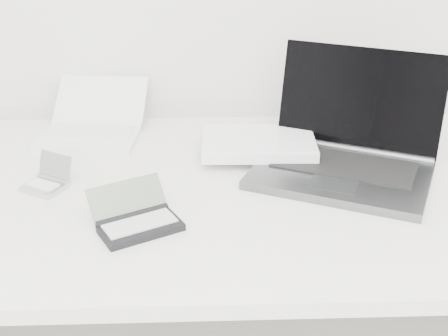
{
  "coord_description": "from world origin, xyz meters",
  "views": [
    {
      "loc": [
        -0.07,
        0.38,
        1.33
      ],
      "look_at": [
        -0.03,
        1.51,
        0.79
      ],
      "focal_mm": 50.0,
      "sensor_mm": 36.0,
      "label": 1
    }
  ],
  "objects_px": {
    "desk": "(237,204)",
    "palmtop_charcoal": "(137,220)",
    "laptop_large": "(319,150)",
    "netbook_open_white": "(93,127)"
  },
  "relations": [
    {
      "from": "desk",
      "to": "palmtop_charcoal",
      "type": "distance_m",
      "value": 0.26
    },
    {
      "from": "laptop_large",
      "to": "netbook_open_white",
      "type": "height_order",
      "value": "laptop_large"
    },
    {
      "from": "desk",
      "to": "palmtop_charcoal",
      "type": "xyz_separation_m",
      "value": [
        -0.2,
        -0.16,
        0.06
      ]
    },
    {
      "from": "laptop_large",
      "to": "palmtop_charcoal",
      "type": "bearing_deg",
      "value": -122.16
    },
    {
      "from": "palmtop_charcoal",
      "to": "desk",
      "type": "bearing_deg",
      "value": 11.99
    },
    {
      "from": "palmtop_charcoal",
      "to": "laptop_large",
      "type": "bearing_deg",
      "value": 5.41
    },
    {
      "from": "desk",
      "to": "palmtop_charcoal",
      "type": "relative_size",
      "value": 8.54
    },
    {
      "from": "desk",
      "to": "laptop_large",
      "type": "distance_m",
      "value": 0.22
    },
    {
      "from": "desk",
      "to": "netbook_open_white",
      "type": "height_order",
      "value": "netbook_open_white"
    },
    {
      "from": "netbook_open_white",
      "to": "palmtop_charcoal",
      "type": "distance_m",
      "value": 0.47
    }
  ]
}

